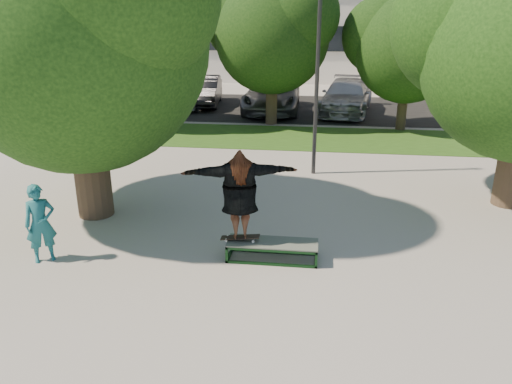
# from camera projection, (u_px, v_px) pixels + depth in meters

# --- Properties ---
(ground) EXTENTS (120.00, 120.00, 0.00)m
(ground) POSITION_uv_depth(u_px,v_px,m) (262.00, 241.00, 10.79)
(ground) COLOR gray
(ground) RESTS_ON ground
(grass_strip) EXTENTS (30.00, 4.00, 0.02)m
(grass_strip) POSITION_uv_depth(u_px,v_px,m) (316.00, 138.00, 19.53)
(grass_strip) COLOR #224513
(grass_strip) RESTS_ON ground
(asphalt_strip) EXTENTS (40.00, 8.00, 0.01)m
(asphalt_strip) POSITION_uv_depth(u_px,v_px,m) (298.00, 108.00, 25.71)
(asphalt_strip) COLOR black
(asphalt_strip) RESTS_ON ground
(tree_left) EXTENTS (6.96, 5.95, 7.12)m
(tree_left) POSITION_uv_depth(u_px,v_px,m) (73.00, 24.00, 10.83)
(tree_left) COLOR #38281E
(tree_left) RESTS_ON ground
(bg_tree_left) EXTENTS (5.28, 4.51, 5.77)m
(bg_tree_left) POSITION_uv_depth(u_px,v_px,m) (136.00, 36.00, 20.64)
(bg_tree_left) COLOR #38281E
(bg_tree_left) RESTS_ON ground
(bg_tree_mid) EXTENTS (5.76, 4.92, 6.24)m
(bg_tree_mid) POSITION_uv_depth(u_px,v_px,m) (271.00, 29.00, 20.82)
(bg_tree_mid) COLOR #38281E
(bg_tree_mid) RESTS_ON ground
(bg_tree_right) EXTENTS (5.04, 4.31, 5.43)m
(bg_tree_right) POSITION_uv_depth(u_px,v_px,m) (407.00, 43.00, 19.86)
(bg_tree_right) COLOR #38281E
(bg_tree_right) RESTS_ON ground
(lamppost) EXTENTS (0.25, 0.15, 6.11)m
(lamppost) POSITION_uv_depth(u_px,v_px,m) (317.00, 68.00, 14.26)
(lamppost) COLOR #2D2D30
(lamppost) RESTS_ON ground
(grind_box) EXTENTS (1.80, 0.60, 0.38)m
(grind_box) POSITION_uv_depth(u_px,v_px,m) (272.00, 250.00, 9.95)
(grind_box) COLOR #113316
(grind_box) RESTS_ON ground
(skater_rig) EXTENTS (2.28, 1.07, 1.87)m
(skater_rig) POSITION_uv_depth(u_px,v_px,m) (240.00, 195.00, 9.63)
(skater_rig) COLOR white
(skater_rig) RESTS_ON grind_box
(bystander) EXTENTS (0.69, 0.64, 1.59)m
(bystander) POSITION_uv_depth(u_px,v_px,m) (40.00, 223.00, 9.71)
(bystander) COLOR #1C646B
(bystander) RESTS_ON ground
(car_silver_a) EXTENTS (2.06, 4.57, 1.52)m
(car_silver_a) POSITION_uv_depth(u_px,v_px,m) (191.00, 92.00, 25.88)
(car_silver_a) COLOR silver
(car_silver_a) RESTS_ON asphalt_strip
(car_dark) EXTENTS (2.13, 4.75, 1.51)m
(car_dark) POSITION_uv_depth(u_px,v_px,m) (204.00, 91.00, 26.22)
(car_dark) COLOR black
(car_dark) RESTS_ON asphalt_strip
(car_grey) EXTENTS (2.80, 5.79, 1.59)m
(car_grey) POSITION_uv_depth(u_px,v_px,m) (272.00, 95.00, 24.57)
(car_grey) COLOR slate
(car_grey) RESTS_ON asphalt_strip
(car_silver_b) EXTENTS (3.01, 5.76, 1.59)m
(car_silver_b) POSITION_uv_depth(u_px,v_px,m) (346.00, 96.00, 24.24)
(car_silver_b) COLOR #A7A7AC
(car_silver_b) RESTS_ON asphalt_strip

